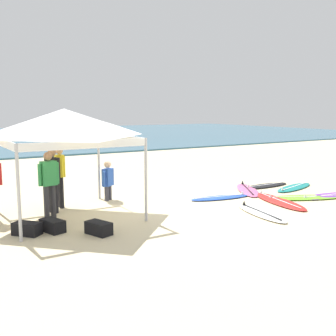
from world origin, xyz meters
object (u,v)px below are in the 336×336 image
Objects in this scene: surfboard_blue at (220,197)px; gear_bag_near_tent at (99,228)px; surfboard_purple at (330,196)px; person_yellow at (60,173)px; gear_bag_by_pole at (52,226)px; surfboard_pink at (247,190)px; person_blue at (108,179)px; surfboard_teal at (294,187)px; surfboard_red at (279,201)px; person_green at (49,181)px; gear_bag_on_sand at (27,229)px; person_black at (53,176)px; canopy_tent at (65,123)px; surfboard_white at (261,213)px; surfboard_black at (265,186)px; surfboard_lime at (303,197)px.

gear_bag_near_tent is at bearing -162.91° from surfboard_blue.
gear_bag_near_tent is at bearing 178.42° from surfboard_purple.
person_yellow is 2.85× the size of gear_bag_by_pole.
person_blue is (-4.57, 1.16, 0.62)m from surfboard_pink.
surfboard_red is at bearing -149.32° from surfboard_teal.
person_green is 1.49m from gear_bag_on_sand.
surfboard_red is 1.52× the size of person_black.
canopy_tent is 1.73m from person_yellow.
surfboard_white is 4.61m from person_blue.
surfboard_purple is 8.29m from person_yellow.
surfboard_white is 1.03× the size of surfboard_black.
surfboard_lime is at bearing -12.81° from person_green.
surfboard_red is at bearing -20.95° from person_black.
person_yellow reaches higher than surfboard_teal.
gear_bag_on_sand reaches higher than surfboard_white.
person_black is 2.85× the size of gear_bag_by_pole.
surfboard_purple is at bearing -15.08° from canopy_tent.
canopy_tent is 1.17× the size of surfboard_lime.
canopy_tent is 2.63m from gear_bag_by_pole.
surfboard_purple is at bearing -13.18° from person_green.
surfboard_teal is 6.52m from person_blue.
canopy_tent is at bearing 176.03° from surfboard_teal.
canopy_tent is at bearing 174.18° from surfboard_blue.
surfboard_black is 1.22× the size of person_black.
gear_bag_by_pole is (-5.09, 1.36, 0.10)m from surfboard_white.
surfboard_white is at bearing -33.72° from person_black.
gear_bag_on_sand is (-1.35, 0.79, 0.00)m from gear_bag_near_tent.
surfboard_teal is at bearing 4.03° from gear_bag_by_pole.
surfboard_teal is 1.36× the size of person_black.
gear_bag_near_tent is (-7.81, -1.33, 0.10)m from surfboard_teal.
gear_bag_on_sand is at bearing 173.71° from gear_bag_by_pole.
person_black is at bearing 56.67° from gear_bag_on_sand.
person_yellow reaches higher than person_blue.
surfboard_black is at bearing -2.53° from person_black.
surfboard_blue is 0.78× the size of surfboard_red.
person_black is at bearing 175.05° from surfboard_pink.
surfboard_lime is at bearing -129.56° from surfboard_teal.
surfboard_lime is at bearing 15.65° from surfboard_white.
person_green reaches higher than surfboard_pink.
gear_bag_near_tent and gear_bag_on_sand have the same top height.
person_yellow is at bearing 153.91° from surfboard_red.
person_black is 1.95m from person_blue.
canopy_tent is at bearing -145.01° from person_blue.
surfboard_white is 4.04m from surfboard_teal.
surfboard_lime is at bearing -22.91° from person_yellow.
surfboard_teal and surfboard_red have the same top height.
person_blue is at bearing 62.90° from gear_bag_near_tent.
surfboard_blue is 5.25m from person_green.
person_black reaches higher than surfboard_purple.
surfboard_red is 6.40m from person_yellow.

